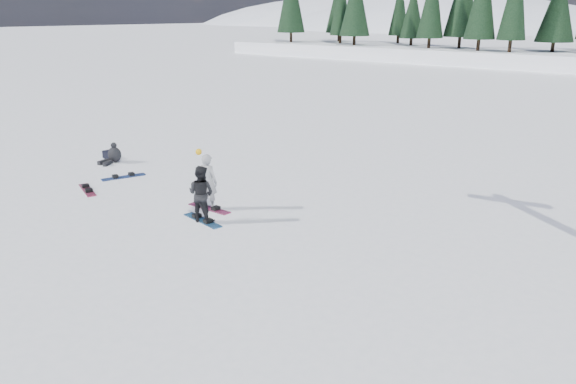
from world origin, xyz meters
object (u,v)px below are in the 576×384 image
object	(u,v)px
snowboard_loose_a	(124,177)
snowboard_loose_b	(87,190)
seated_rider	(113,155)
gear_bag	(109,155)
snowboarder_woman	(208,181)
snowboarder_man	(201,194)

from	to	relation	value
snowboard_loose_a	snowboard_loose_b	distance (m)	1.67
seated_rider	snowboard_loose_b	size ratio (longest dim) A/B	0.67
gear_bag	snowboard_loose_a	world-z (taller)	gear_bag
snowboarder_woman	gear_bag	xyz separation A→B (m)	(-7.42, 1.55, -0.69)
snowboard_loose_a	gear_bag	bearing A→B (deg)	84.48
snowboard_loose_a	snowboard_loose_b	bearing A→B (deg)	-148.39
seated_rider	snowboard_loose_a	xyz separation A→B (m)	(2.01, -0.97, -0.28)
seated_rider	snowboard_loose_a	distance (m)	2.25
gear_bag	snowboard_loose_a	size ratio (longest dim) A/B	0.30
snowboarder_woman	seated_rider	distance (m)	6.87
snowboard_loose_b	snowboarder_woman	bearing A→B (deg)	37.30
snowboarder_woman	gear_bag	bearing A→B (deg)	-24.35
gear_bag	snowboarder_woman	bearing A→B (deg)	-11.80
snowboarder_man	gear_bag	distance (m)	8.38
snowboard_loose_b	seated_rider	bearing A→B (deg)	153.12
gear_bag	snowboarder_man	bearing A→B (deg)	-16.33
snowboarder_woman	snowboard_loose_b	world-z (taller)	snowboarder_woman
gear_bag	snowboard_loose_a	xyz separation A→B (m)	(2.71, -1.22, -0.14)
snowboarder_woman	seated_rider	bearing A→B (deg)	-23.50
snowboard_loose_a	snowboard_loose_b	size ratio (longest dim) A/B	1.00
seated_rider	snowboarder_woman	bearing A→B (deg)	-32.08
seated_rider	snowboard_loose_b	xyz separation A→B (m)	(2.38, -2.60, -0.28)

